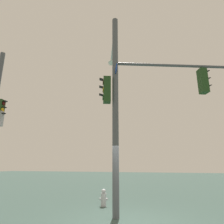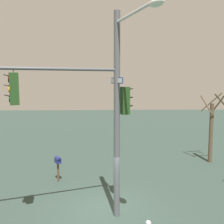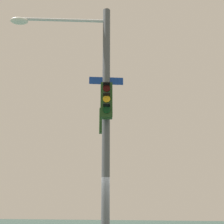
% 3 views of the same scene
% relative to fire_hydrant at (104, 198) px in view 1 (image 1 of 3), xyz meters
% --- Properties ---
extents(ground_plane, '(80.00, 80.00, 0.00)m').
position_rel_fire_hydrant_xyz_m(ground_plane, '(-1.47, 2.22, -0.34)').
color(ground_plane, '#2C3D36').
extents(main_signal_pole_assembly, '(6.40, 3.67, 8.22)m').
position_rel_fire_hydrant_xyz_m(main_signal_pole_assembly, '(-1.62, 1.37, 4.48)').
color(main_signal_pole_assembly, '#4C4F54').
rests_on(main_signal_pole_assembly, ground).
extents(fire_hydrant, '(0.38, 0.24, 0.73)m').
position_rel_fire_hydrant_xyz_m(fire_hydrant, '(0.00, 0.00, 0.00)').
color(fire_hydrant, '#B2B2B7').
rests_on(fire_hydrant, ground).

